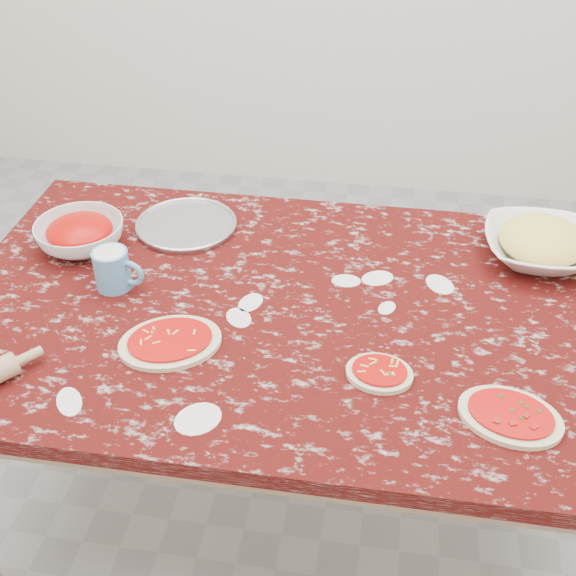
% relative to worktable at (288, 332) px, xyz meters
% --- Properties ---
extents(ground, '(4.00, 4.00, 0.00)m').
position_rel_worktable_xyz_m(ground, '(0.00, 0.00, -0.67)').
color(ground, gray).
extents(worktable, '(1.60, 1.00, 0.75)m').
position_rel_worktable_xyz_m(worktable, '(0.00, 0.00, 0.00)').
color(worktable, '#390907').
rests_on(worktable, ground).
extents(pizza_tray, '(0.29, 0.29, 0.01)m').
position_rel_worktable_xyz_m(pizza_tray, '(-0.33, 0.30, 0.09)').
color(pizza_tray, '#B2B2B7').
rests_on(pizza_tray, worktable).
extents(sauce_bowl, '(0.25, 0.25, 0.07)m').
position_rel_worktable_xyz_m(sauce_bowl, '(-0.58, 0.16, 0.12)').
color(sauce_bowl, white).
rests_on(sauce_bowl, worktable).
extents(cheese_bowl, '(0.29, 0.29, 0.07)m').
position_rel_worktable_xyz_m(cheese_bowl, '(0.61, 0.30, 0.12)').
color(cheese_bowl, white).
rests_on(cheese_bowl, worktable).
extents(flour_mug, '(0.13, 0.09, 0.10)m').
position_rel_worktable_xyz_m(flour_mug, '(-0.43, 0.01, 0.13)').
color(flour_mug, '#5292C1').
rests_on(flour_mug, worktable).
extents(pizza_left, '(0.28, 0.26, 0.02)m').
position_rel_worktable_xyz_m(pizza_left, '(-0.23, -0.18, 0.09)').
color(pizza_left, beige).
rests_on(pizza_left, worktable).
extents(pizza_mid, '(0.15, 0.13, 0.02)m').
position_rel_worktable_xyz_m(pizza_mid, '(0.23, -0.21, 0.09)').
color(pizza_mid, beige).
rests_on(pizza_mid, worktable).
extents(pizza_right, '(0.24, 0.21, 0.02)m').
position_rel_worktable_xyz_m(pizza_right, '(0.49, -0.29, 0.09)').
color(pizza_right, beige).
rests_on(pizza_right, worktable).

